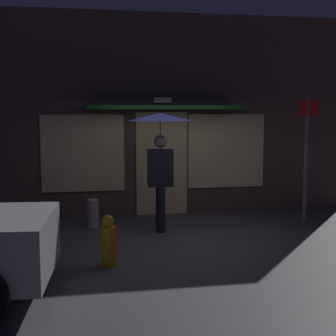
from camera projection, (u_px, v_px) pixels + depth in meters
ground_plane at (184, 240)px, 8.63m from camera, size 18.00×18.00×0.00m
building_facade at (160, 116)px, 10.66m from camera, size 8.56×1.00×4.26m
person_with_umbrella at (160, 141)px, 9.06m from camera, size 1.19×1.19×2.19m
street_sign_post at (306, 152)px, 9.77m from camera, size 0.40×0.07×2.51m
sidewalk_bollard at (93, 213)px, 9.53m from camera, size 0.22×0.22×0.54m
fire_hydrant at (108, 242)px, 7.18m from camera, size 0.22×0.22×0.75m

